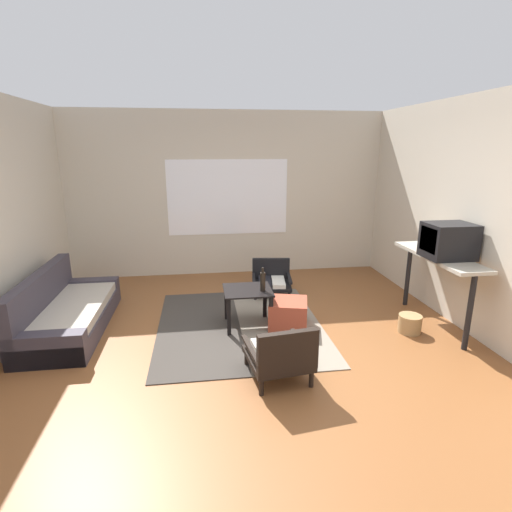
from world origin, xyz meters
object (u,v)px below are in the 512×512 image
Objects in this scene: armchair_by_window at (271,279)px; armchair_striped_foreground at (280,354)px; glass_bottle at (263,281)px; couch at (66,313)px; clay_vase at (428,241)px; wicker_basket at (410,324)px; ottoman_orange at (288,314)px; coffee_table at (248,297)px; console_shelf at (438,264)px; crt_television at (448,241)px.

armchair_striped_foreground is at bearing -98.08° from armchair_by_window.
armchair_striped_foreground is at bearing -90.58° from glass_bottle.
clay_vase reaches higher than couch.
armchair_striped_foreground is 2.55× the size of wicker_basket.
ottoman_orange is at bearing -90.24° from armchair_by_window.
coffee_table is 1.27× the size of ottoman_orange.
console_shelf is (2.09, 0.94, 0.51)m from armchair_striped_foreground.
couch is 4.53m from crt_television.
couch is 2.38m from glass_bottle.
coffee_table is 2.33m from clay_vase.
ottoman_orange is at bearing 166.17° from wicker_basket.
couch is at bearing 174.45° from coffee_table.
crt_television is at bearing -40.32° from armchair_by_window.
ottoman_orange is 1.43m from wicker_basket.
armchair_by_window is 2.47m from crt_television.
console_shelf is (1.76, -1.36, 0.56)m from armchair_by_window.
console_shelf is (1.77, -0.18, 0.61)m from ottoman_orange.
clay_vase is at bearing 89.55° from crt_television.
clay_vase is (2.09, 1.20, 0.73)m from armchair_striped_foreground.
crt_television reaches higher than armchair_by_window.
crt_television reaches higher than console_shelf.
couch is 2.95× the size of armchair_by_window.
console_shelf reaches higher than couch.
crt_television is at bearing -7.94° from couch.
glass_bottle is (2.33, -0.28, 0.38)m from couch.
couch is 3.26× the size of coffee_table.
clay_vase reaches higher than glass_bottle.
console_shelf reaches higher than armchair_by_window.
armchair_striped_foreground is 0.48× the size of console_shelf.
armchair_striped_foreground is 2.38× the size of glass_bottle.
coffee_table is 1.94m from wicker_basket.
couch is at bearing 148.62° from armchair_striped_foreground.
console_shelf is at bearing 88.70° from crt_television.
armchair_by_window is 1.26m from glass_bottle.
clay_vase is at bearing 1.92° from glass_bottle.
wicker_basket is at bearing -47.65° from armchair_by_window.
console_shelf is at bearing -90.00° from clay_vase.
clay_vase is at bearing -2.71° from couch.
armchair_striped_foreground is 1.16m from ottoman_orange.
console_shelf is (4.41, -0.47, 0.56)m from couch.
glass_bottle is (-0.31, -1.16, 0.37)m from armchair_by_window.
couch is 7.03× the size of wicker_basket.
coffee_table reaches higher than ottoman_orange.
ottoman_orange is at bearing -10.46° from coffee_table.
glass_bottle is 1.81m from wicker_basket.
armchair_by_window is 0.45× the size of console_shelf.
wicker_basket is (-0.37, -0.03, -0.99)m from crt_television.
glass_bottle is at bearing 89.42° from armchair_striped_foreground.
glass_bottle is at bearing -105.16° from armchair_by_window.
clay_vase is (-0.00, 0.27, 0.21)m from console_shelf.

